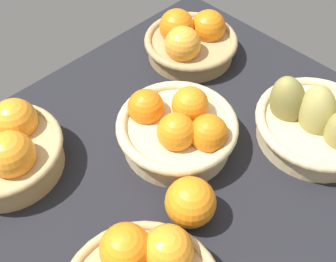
# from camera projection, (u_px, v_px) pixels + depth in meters

# --- Properties ---
(market_tray) EXTENTS (0.84, 0.72, 0.03)m
(market_tray) POSITION_uv_depth(u_px,v_px,m) (178.00, 160.00, 0.78)
(market_tray) COLOR black
(market_tray) RESTS_ON ground
(basket_center) EXTENTS (0.22, 0.22, 0.11)m
(basket_center) POSITION_uv_depth(u_px,v_px,m) (178.00, 128.00, 0.75)
(basket_center) COLOR #D3BC8C
(basket_center) RESTS_ON market_tray
(basket_far_right) EXTENTS (0.21, 0.21, 0.10)m
(basket_far_right) POSITION_uv_depth(u_px,v_px,m) (190.00, 40.00, 0.93)
(basket_far_right) COLOR tan
(basket_far_right) RESTS_ON market_tray
(basket_far_left) EXTENTS (0.21, 0.21, 0.12)m
(basket_far_left) POSITION_uv_depth(u_px,v_px,m) (3.00, 149.00, 0.72)
(basket_far_left) COLOR tan
(basket_far_left) RESTS_ON market_tray
(basket_near_right_pears) EXTENTS (0.23, 0.23, 0.14)m
(basket_near_right_pears) POSITION_uv_depth(u_px,v_px,m) (319.00, 122.00, 0.76)
(basket_near_right_pears) COLOR #D3BC8C
(basket_near_right_pears) RESTS_ON market_tray
(loose_orange_front_gap) EXTENTS (0.08, 0.08, 0.08)m
(loose_orange_front_gap) POSITION_uv_depth(u_px,v_px,m) (191.00, 202.00, 0.66)
(loose_orange_front_gap) COLOR orange
(loose_orange_front_gap) RESTS_ON market_tray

